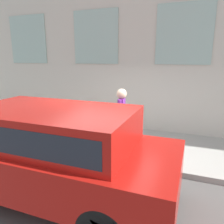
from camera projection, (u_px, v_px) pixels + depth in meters
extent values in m
plane|color=#514F4C|center=(106.00, 164.00, 5.51)|extent=(80.00, 80.00, 0.00)
cube|color=#9E9B93|center=(123.00, 143.00, 6.72)|extent=(2.71, 60.00, 0.14)
cube|color=#9EBCB2|center=(184.00, 34.00, 6.64)|extent=(0.03, 1.68, 1.82)
cube|color=#9EBCB2|center=(96.00, 37.00, 7.66)|extent=(0.03, 1.68, 1.82)
cube|color=#9EBCB2|center=(28.00, 40.00, 8.68)|extent=(0.03, 1.68, 1.82)
cylinder|color=#2D7260|center=(103.00, 147.00, 6.21)|extent=(0.33, 0.33, 0.04)
cylinder|color=#2D7260|center=(103.00, 137.00, 6.14)|extent=(0.25, 0.25, 0.62)
sphere|color=#2C5D50|center=(103.00, 127.00, 6.06)|extent=(0.26, 0.26, 0.26)
cylinder|color=black|center=(103.00, 124.00, 6.04)|extent=(0.09, 0.09, 0.10)
cylinder|color=#2D7260|center=(109.00, 136.00, 6.06)|extent=(0.09, 0.10, 0.09)
cylinder|color=#2D7260|center=(97.00, 134.00, 6.18)|extent=(0.09, 0.10, 0.09)
cylinder|color=navy|center=(120.00, 136.00, 5.97)|extent=(0.12, 0.12, 0.81)
cylinder|color=navy|center=(122.00, 134.00, 6.13)|extent=(0.12, 0.12, 0.81)
cube|color=#72288C|center=(121.00, 110.00, 5.88)|extent=(0.22, 0.15, 0.61)
cylinder|color=#72288C|center=(120.00, 111.00, 5.73)|extent=(0.09, 0.09, 0.58)
cylinder|color=#72288C|center=(123.00, 108.00, 6.02)|extent=(0.09, 0.09, 0.58)
sphere|color=beige|center=(122.00, 94.00, 5.77)|extent=(0.27, 0.27, 0.27)
cylinder|color=black|center=(21.00, 149.00, 5.53)|extent=(0.24, 0.73, 0.73)
cylinder|color=black|center=(136.00, 170.00, 4.50)|extent=(0.24, 0.73, 0.73)
cube|color=#A5140F|center=(48.00, 160.00, 4.14)|extent=(1.96, 4.81, 0.75)
cube|color=#A5140F|center=(51.00, 126.00, 3.94)|extent=(1.72, 2.98, 0.64)
cube|color=#1E232D|center=(51.00, 126.00, 3.94)|extent=(1.73, 2.74, 0.41)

